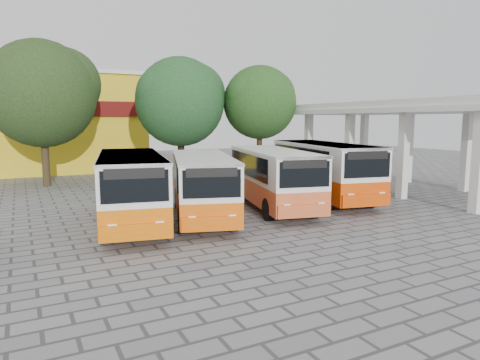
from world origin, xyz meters
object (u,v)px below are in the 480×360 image
bus_far_left (131,184)px  bus_centre_right (273,175)px  bus_far_right (323,167)px  bus_centre_left (203,182)px

bus_far_left → bus_centre_right: bearing=12.5°
bus_far_right → bus_far_left: bearing=-163.8°
bus_far_left → bus_centre_left: bus_far_left is taller
bus_far_left → bus_centre_right: size_ratio=1.01×
bus_far_left → bus_centre_right: bus_far_left is taller
bus_far_left → bus_centre_left: size_ratio=1.03×
bus_centre_left → bus_far_left: bearing=-167.4°
bus_centre_right → bus_far_right: 3.69m
bus_far_left → bus_far_right: (10.57, 0.88, 0.09)m
bus_centre_left → bus_centre_right: bus_centre_right is taller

